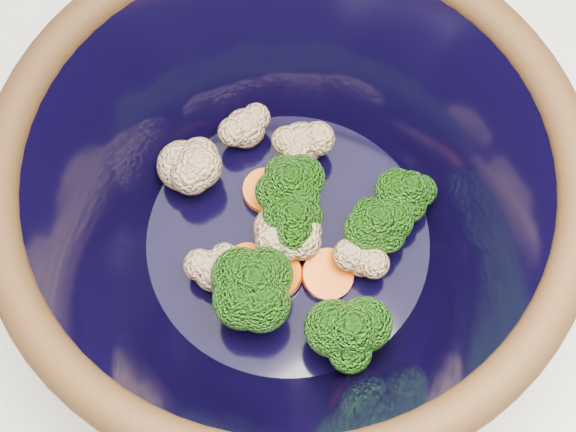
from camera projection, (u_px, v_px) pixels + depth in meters
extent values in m
cube|color=silver|center=(260.00, 411.00, 0.95)|extent=(1.20, 1.20, 0.90)
cylinder|color=black|center=(288.00, 253.00, 0.54)|extent=(0.20, 0.20, 0.01)
torus|color=black|center=(288.00, 164.00, 0.42)|extent=(0.33, 0.33, 0.02)
cylinder|color=black|center=(288.00, 239.00, 0.52)|extent=(0.18, 0.18, 0.00)
cylinder|color=#608442|center=(289.00, 198.00, 0.52)|extent=(0.01, 0.01, 0.02)
ellipsoid|color=#205E11|center=(289.00, 181.00, 0.50)|extent=(0.04, 0.04, 0.03)
cylinder|color=#608442|center=(256.00, 298.00, 0.49)|extent=(0.01, 0.01, 0.02)
ellipsoid|color=#205E11|center=(254.00, 284.00, 0.46)|extent=(0.05, 0.05, 0.04)
cylinder|color=#608442|center=(348.00, 343.00, 0.48)|extent=(0.01, 0.01, 0.02)
ellipsoid|color=#205E11|center=(351.00, 331.00, 0.45)|extent=(0.05, 0.05, 0.04)
cylinder|color=#608442|center=(406.00, 204.00, 0.52)|extent=(0.01, 0.01, 0.02)
ellipsoid|color=#205E11|center=(410.00, 190.00, 0.50)|extent=(0.04, 0.04, 0.03)
cylinder|color=#608442|center=(294.00, 231.00, 0.51)|extent=(0.01, 0.01, 0.02)
ellipsoid|color=#205E11|center=(294.00, 218.00, 0.49)|extent=(0.04, 0.04, 0.03)
cylinder|color=#608442|center=(375.00, 236.00, 0.51)|extent=(0.01, 0.01, 0.02)
ellipsoid|color=#205E11|center=(379.00, 222.00, 0.49)|extent=(0.04, 0.04, 0.03)
sphere|color=#D0B98F|center=(293.00, 224.00, 0.51)|extent=(0.03, 0.03, 0.03)
sphere|color=#D0B98F|center=(277.00, 229.00, 0.50)|extent=(0.03, 0.03, 0.03)
sphere|color=#D0B98F|center=(363.00, 256.00, 0.50)|extent=(0.03, 0.03, 0.03)
sphere|color=#D0B98F|center=(245.00, 128.00, 0.53)|extent=(0.03, 0.03, 0.03)
sphere|color=#D0B98F|center=(183.00, 166.00, 0.52)|extent=(0.03, 0.03, 0.03)
sphere|color=#D0B98F|center=(302.00, 144.00, 0.53)|extent=(0.03, 0.03, 0.03)
sphere|color=#D0B98F|center=(288.00, 219.00, 0.50)|extent=(0.03, 0.03, 0.03)
sphere|color=#D0B98F|center=(291.00, 234.00, 0.50)|extent=(0.03, 0.03, 0.03)
sphere|color=#D0B98F|center=(215.00, 271.00, 0.49)|extent=(0.03, 0.03, 0.03)
cylinder|color=#EF5F0A|center=(276.00, 274.00, 0.50)|extent=(0.03, 0.03, 0.01)
cylinder|color=#EF5F0A|center=(339.00, 329.00, 0.49)|extent=(0.03, 0.03, 0.01)
cylinder|color=#EF5F0A|center=(266.00, 191.00, 0.52)|extent=(0.03, 0.03, 0.01)
cylinder|color=#EF5F0A|center=(328.00, 274.00, 0.50)|extent=(0.03, 0.03, 0.01)
cylinder|color=#EF5F0A|center=(246.00, 262.00, 0.50)|extent=(0.02, 0.02, 0.01)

